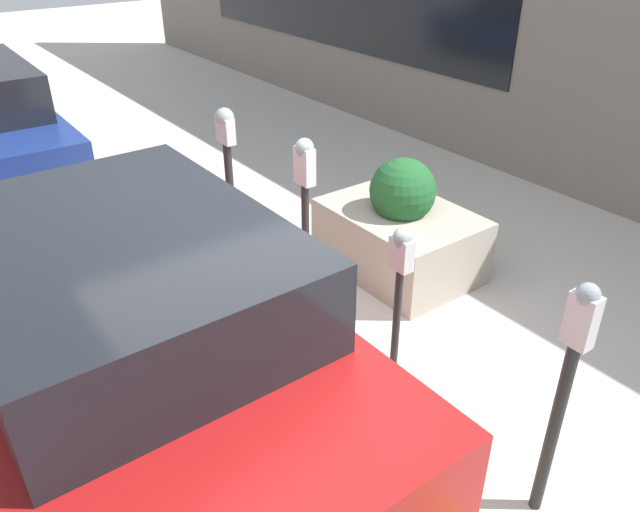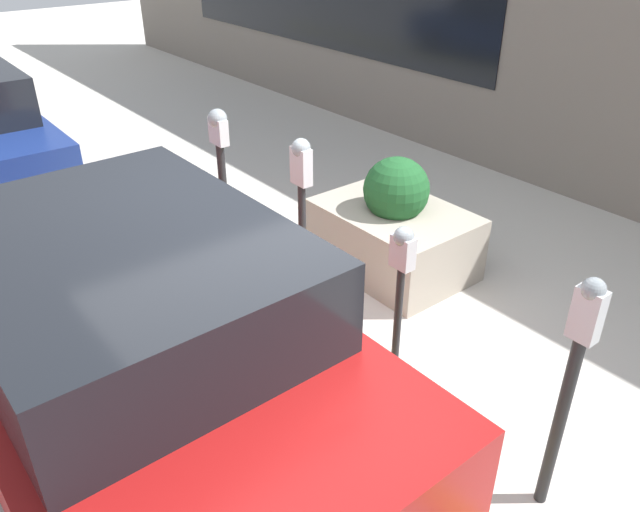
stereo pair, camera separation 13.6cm
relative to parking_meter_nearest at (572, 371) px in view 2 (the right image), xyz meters
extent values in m
plane|color=beige|center=(1.75, 0.39, -0.97)|extent=(40.00, 40.00, 0.00)
cube|color=gold|center=(1.75, 0.47, -0.95)|extent=(24.50, 0.16, 0.04)
cylinder|color=#232326|center=(0.00, 0.00, -0.38)|extent=(0.07, 0.07, 1.18)
cube|color=silver|center=(0.00, 0.00, 0.36)|extent=(0.14, 0.09, 0.29)
sphere|color=gray|center=(0.00, 0.00, 0.50)|extent=(0.12, 0.12, 0.12)
cylinder|color=#232326|center=(1.21, 0.03, -0.45)|extent=(0.05, 0.05, 1.05)
cube|color=silver|center=(1.21, 0.03, 0.18)|extent=(0.16, 0.09, 0.22)
sphere|color=gray|center=(1.21, 0.03, 0.30)|extent=(0.13, 0.13, 0.13)
cylinder|color=#232326|center=(2.38, -0.05, -0.37)|extent=(0.06, 0.06, 1.21)
cube|color=silver|center=(2.38, -0.05, 0.38)|extent=(0.17, 0.09, 0.29)
sphere|color=gray|center=(2.38, -0.05, 0.53)|extent=(0.14, 0.14, 0.14)
cylinder|color=#232326|center=(3.50, 0.00, -0.36)|extent=(0.07, 0.07, 1.23)
cube|color=silver|center=(3.50, 0.00, 0.37)|extent=(0.20, 0.09, 0.23)
sphere|color=gray|center=(3.50, 0.00, 0.49)|extent=(0.17, 0.17, 0.17)
cube|color=#A39989|center=(2.49, -1.20, -0.66)|extent=(1.42, 1.01, 0.62)
sphere|color=#1E5628|center=(2.49, -1.20, -0.16)|extent=(0.60, 0.60, 0.60)
cube|color=maroon|center=(2.03, 1.59, -0.28)|extent=(4.21, 1.90, 0.62)
cube|color=black|center=(1.86, 1.59, 0.30)|extent=(2.19, 1.66, 0.54)
cylinder|color=black|center=(3.33, 0.73, -0.60)|extent=(0.75, 0.22, 0.75)
cylinder|color=black|center=(0.73, 0.73, -0.60)|extent=(0.75, 0.22, 0.75)
cylinder|color=black|center=(6.12, 0.70, -0.66)|extent=(0.62, 0.23, 0.62)
camera|label=1|loc=(-1.22, 2.47, 2.11)|focal=35.00mm
camera|label=2|loc=(-1.14, 2.58, 2.11)|focal=35.00mm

